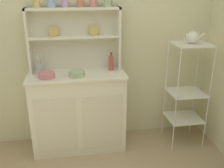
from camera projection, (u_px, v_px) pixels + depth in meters
wall_back at (76, 39)px, 2.93m from camera, size 3.84×0.05×2.50m
hutch_cabinet at (79, 111)px, 2.97m from camera, size 1.07×0.45×0.91m
hutch_shelf_unit at (74, 34)px, 2.82m from camera, size 0.99×0.18×0.69m
bakers_rack at (187, 85)px, 2.97m from camera, size 0.40×0.37×1.22m
cup_gold_0 at (37, 4)px, 2.61m from camera, size 0.09×0.07×0.08m
cup_sky_1 at (51, 3)px, 2.63m from camera, size 0.10×0.08×0.09m
cup_lilac_2 at (65, 3)px, 2.65m from camera, size 0.08×0.07×0.09m
cup_terracotta_3 at (80, 3)px, 2.68m from camera, size 0.08×0.07×0.08m
cup_rose_4 at (93, 2)px, 2.69m from camera, size 0.09×0.07×0.09m
cup_sage_5 at (108, 2)px, 2.72m from camera, size 0.09×0.08×0.09m
bowl_mixing_large at (47, 75)px, 2.69m from camera, size 0.17×0.17×0.06m
bowl_floral_medium at (77, 73)px, 2.73m from camera, size 0.17×0.17×0.06m
jam_bottle at (111, 63)px, 2.92m from camera, size 0.06×0.06×0.20m
utensil_jar at (40, 68)px, 2.80m from camera, size 0.08×0.08×0.24m
porcelain_teapot at (192, 37)px, 2.77m from camera, size 0.22×0.13×0.16m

